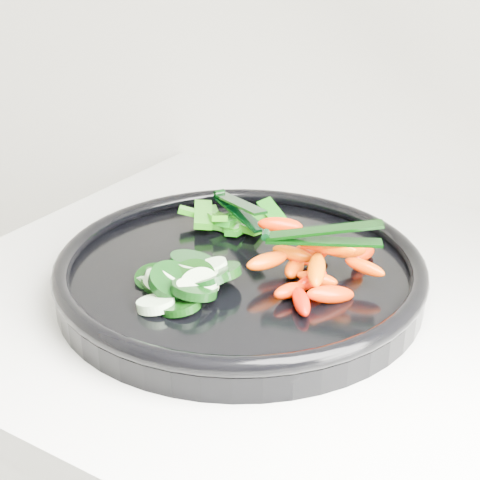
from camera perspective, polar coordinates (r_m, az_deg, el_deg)
The scene contains 6 objects.
veggie_tray at distance 0.68m, azimuth 0.00°, elevation -2.62°, with size 0.41×0.41×0.04m.
cucumber_pile at distance 0.64m, azimuth -5.00°, elevation -3.30°, with size 0.11×0.12×0.04m.
carrot_pile at distance 0.65m, azimuth 6.26°, elevation -2.04°, with size 0.15×0.16×0.06m.
pepper_pile at distance 0.77m, azimuth -0.69°, elevation 1.68°, with size 0.13×0.10×0.04m.
tong_carrot at distance 0.64m, azimuth 6.84°, elevation 0.37°, with size 0.11×0.06×0.02m.
tong_pepper at distance 0.76m, azimuth -0.20°, elevation 2.85°, with size 0.10×0.08×0.02m.
Camera 1 is at (-0.39, 1.15, 1.27)m, focal length 50.00 mm.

